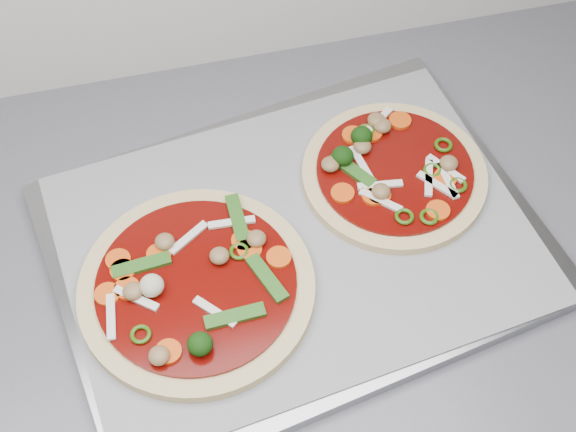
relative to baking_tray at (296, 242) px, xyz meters
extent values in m
cube|color=beige|center=(0.33, -0.01, -0.48)|extent=(3.60, 0.60, 0.86)
cube|color=gray|center=(0.00, 0.00, 0.00)|extent=(0.55, 0.44, 0.02)
cube|color=gray|center=(0.00, 0.00, 0.01)|extent=(0.51, 0.40, 0.00)
cylinder|color=beige|center=(-0.11, -0.04, 0.02)|extent=(0.26, 0.26, 0.01)
cylinder|color=#600000|center=(-0.11, -0.04, 0.02)|extent=(0.22, 0.22, 0.00)
torus|color=#2C540D|center=(-0.06, -0.02, 0.03)|extent=(0.03, 0.03, 0.00)
cube|color=white|center=(-0.11, 0.01, 0.03)|extent=(0.04, 0.03, 0.00)
cube|color=#2F5E1C|center=(-0.06, 0.02, 0.03)|extent=(0.01, 0.06, 0.00)
ellipsoid|color=olive|center=(-0.16, -0.11, 0.03)|extent=(0.03, 0.03, 0.01)
cylinder|color=#F84414|center=(-0.18, 0.00, 0.03)|extent=(0.03, 0.03, 0.00)
cube|color=#2F5E1C|center=(-0.08, -0.08, 0.03)|extent=(0.06, 0.02, 0.00)
cube|color=white|center=(-0.06, 0.02, 0.03)|extent=(0.05, 0.01, 0.00)
torus|color=#2C540D|center=(-0.17, -0.08, 0.03)|extent=(0.02, 0.02, 0.00)
cylinder|color=#F84414|center=(-0.15, -0.11, 0.03)|extent=(0.03, 0.03, 0.00)
cylinder|color=#F84414|center=(-0.18, -0.03, 0.03)|extent=(0.03, 0.03, 0.00)
cube|color=#2F5E1C|center=(-0.04, -0.05, 0.03)|extent=(0.03, 0.06, 0.00)
ellipsoid|color=#143A0C|center=(-0.12, -0.11, 0.04)|extent=(0.03, 0.03, 0.02)
cube|color=white|center=(-0.10, -0.08, 0.03)|extent=(0.04, 0.04, 0.00)
ellipsoid|color=olive|center=(-0.13, 0.01, 0.03)|extent=(0.03, 0.03, 0.01)
cylinder|color=#F84414|center=(-0.03, -0.03, 0.03)|extent=(0.04, 0.04, 0.00)
cylinder|color=#F84414|center=(-0.14, 0.00, 0.03)|extent=(0.03, 0.03, 0.00)
cylinder|color=#F84414|center=(-0.19, -0.03, 0.03)|extent=(0.03, 0.03, 0.00)
cube|color=white|center=(-0.17, -0.04, 0.03)|extent=(0.04, 0.04, 0.00)
ellipsoid|color=olive|center=(-0.08, -0.02, 0.03)|extent=(0.03, 0.03, 0.01)
ellipsoid|color=beige|center=(-0.15, -0.04, 0.04)|extent=(0.03, 0.03, 0.02)
cube|color=white|center=(-0.19, -0.06, 0.03)|extent=(0.01, 0.05, 0.00)
ellipsoid|color=olive|center=(-0.17, -0.04, 0.03)|extent=(0.03, 0.03, 0.01)
cylinder|color=#F84414|center=(-0.05, -0.02, 0.03)|extent=(0.03, 0.03, 0.00)
ellipsoid|color=olive|center=(-0.04, -0.01, 0.03)|extent=(0.02, 0.02, 0.01)
cylinder|color=#F84414|center=(-0.18, -0.01, 0.03)|extent=(0.03, 0.03, 0.00)
cylinder|color=#F84414|center=(-0.06, 0.00, 0.03)|extent=(0.04, 0.04, 0.00)
cube|color=#2F5E1C|center=(-0.16, -0.01, 0.03)|extent=(0.06, 0.02, 0.00)
cylinder|color=beige|center=(0.12, 0.05, 0.02)|extent=(0.24, 0.24, 0.01)
cylinder|color=#600000|center=(0.12, 0.05, 0.02)|extent=(0.20, 0.20, 0.00)
ellipsoid|color=olive|center=(0.12, 0.11, 0.03)|extent=(0.03, 0.03, 0.01)
cylinder|color=#F84414|center=(0.15, -0.01, 0.03)|extent=(0.04, 0.04, 0.00)
ellipsoid|color=olive|center=(0.12, 0.12, 0.03)|extent=(0.02, 0.02, 0.01)
torus|color=#2C540D|center=(0.18, 0.01, 0.03)|extent=(0.03, 0.03, 0.00)
cylinder|color=#F84414|center=(0.17, 0.02, 0.03)|extent=(0.03, 0.03, 0.00)
cylinder|color=#F84414|center=(0.09, 0.02, 0.03)|extent=(0.03, 0.03, 0.00)
cylinder|color=#F84414|center=(0.11, 0.10, 0.03)|extent=(0.03, 0.03, 0.00)
cylinder|color=#F84414|center=(0.09, 0.02, 0.03)|extent=(0.03, 0.03, 0.00)
cylinder|color=#F84414|center=(0.06, 0.03, 0.03)|extent=(0.03, 0.03, 0.00)
torus|color=#2C540D|center=(0.11, -0.01, 0.03)|extent=(0.02, 0.02, 0.00)
cube|color=white|center=(0.17, 0.04, 0.03)|extent=(0.03, 0.04, 0.00)
ellipsoid|color=#143A0C|center=(0.07, 0.07, 0.03)|extent=(0.03, 0.03, 0.02)
cube|color=white|center=(0.09, 0.01, 0.03)|extent=(0.04, 0.04, 0.00)
cube|color=white|center=(0.10, 0.03, 0.03)|extent=(0.05, 0.01, 0.00)
ellipsoid|color=olive|center=(0.18, 0.04, 0.03)|extent=(0.03, 0.03, 0.01)
ellipsoid|color=olive|center=(0.10, 0.02, 0.03)|extent=(0.02, 0.02, 0.01)
cube|color=white|center=(0.15, 0.03, 0.03)|extent=(0.02, 0.05, 0.00)
ellipsoid|color=#143A0C|center=(0.10, 0.10, 0.03)|extent=(0.03, 0.03, 0.02)
cylinder|color=#F84414|center=(0.15, 0.11, 0.03)|extent=(0.03, 0.03, 0.00)
torus|color=#2C540D|center=(0.11, 0.11, 0.03)|extent=(0.02, 0.02, 0.00)
ellipsoid|color=olive|center=(0.05, 0.07, 0.03)|extent=(0.02, 0.02, 0.01)
cube|color=white|center=(0.12, 0.12, 0.03)|extent=(0.04, 0.04, 0.00)
cube|color=#2F5E1C|center=(0.08, 0.06, 0.03)|extent=(0.04, 0.06, 0.00)
cube|color=white|center=(0.16, 0.02, 0.03)|extent=(0.04, 0.04, 0.00)
torus|color=#2C540D|center=(0.16, 0.04, 0.03)|extent=(0.03, 0.03, 0.00)
cube|color=white|center=(0.17, 0.02, 0.03)|extent=(0.01, 0.05, 0.00)
cylinder|color=#F84414|center=(0.09, 0.11, 0.03)|extent=(0.03, 0.03, 0.00)
torus|color=#2C540D|center=(0.14, -0.02, 0.03)|extent=(0.03, 0.03, 0.00)
torus|color=#2C540D|center=(0.18, 0.07, 0.03)|extent=(0.03, 0.03, 0.00)
cube|color=white|center=(0.09, 0.07, 0.03)|extent=(0.02, 0.05, 0.00)
ellipsoid|color=olive|center=(0.09, 0.08, 0.03)|extent=(0.03, 0.03, 0.01)
camera|label=1|loc=(-0.11, -0.44, 0.70)|focal=50.00mm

